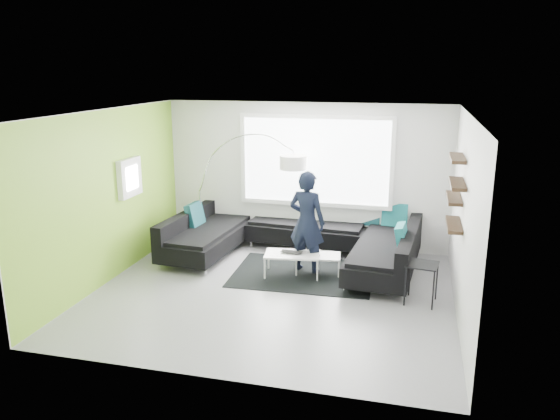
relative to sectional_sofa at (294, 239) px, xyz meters
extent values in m
plane|color=gray|center=(0.00, -1.55, -0.41)|extent=(5.50, 5.50, 0.00)
cube|color=silver|center=(0.00, 0.95, 0.99)|extent=(5.50, 0.04, 2.80)
cube|color=silver|center=(0.00, -4.05, 0.99)|extent=(5.50, 0.04, 2.80)
cube|color=silver|center=(-2.75, -1.55, 0.99)|extent=(0.04, 5.00, 2.80)
cube|color=silver|center=(2.75, -1.55, 0.99)|extent=(0.04, 5.00, 2.80)
cube|color=white|center=(0.00, -1.55, 2.39)|extent=(5.50, 5.00, 0.04)
cube|color=#7FB72D|center=(-2.74, -1.55, 0.99)|extent=(0.01, 5.00, 2.80)
cube|color=white|center=(0.20, 0.91, 1.29)|extent=(2.96, 0.06, 1.68)
cube|color=white|center=(-2.68, -0.95, 1.19)|extent=(0.12, 0.66, 0.66)
cube|color=black|center=(2.64, -1.15, 1.29)|extent=(0.20, 1.24, 0.95)
cube|color=black|center=(0.00, 0.00, -0.18)|extent=(4.52, 3.02, 0.45)
cube|color=black|center=(0.00, 0.00, 0.21)|extent=(4.52, 3.02, 0.34)
cube|color=#0C4C51|center=(0.00, 0.00, 0.28)|extent=(3.87, 0.55, 0.48)
cube|color=black|center=(0.30, -0.63, -0.40)|extent=(2.41, 1.79, 0.01)
cube|color=silver|center=(0.33, -0.62, -0.22)|extent=(1.27, 0.84, 0.39)
cube|color=black|center=(2.25, -1.34, -0.10)|extent=(0.51, 0.51, 0.62)
imported|color=black|center=(0.32, -0.46, 0.47)|extent=(0.83, 0.71, 1.77)
imported|color=black|center=(0.11, -0.76, -0.01)|extent=(0.40, 0.29, 0.03)
camera|label=1|loc=(2.05, -9.22, 3.03)|focal=35.00mm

